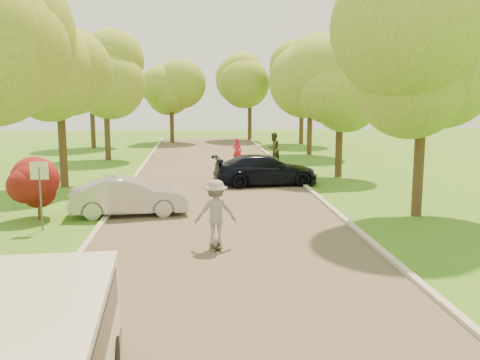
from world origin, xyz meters
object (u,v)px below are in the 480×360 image
object	(u,v)px
street_sign	(40,181)
longboard	(216,244)
silver_sedan	(129,197)
skateboarder	(216,212)
person_olive	(273,148)
dark_sedan	(265,170)
person_striped	(237,151)

from	to	relation	value
street_sign	longboard	xyz separation A→B (m)	(5.39, -2.40, -1.46)
silver_sedan	skateboarder	xyz separation A→B (m)	(2.89, -4.30, 0.35)
longboard	person_olive	distance (m)	18.38
dark_sedan	person_olive	size ratio (longest dim) A/B	2.60
street_sign	longboard	distance (m)	6.08
longboard	person_olive	bearing A→B (deg)	-107.83
street_sign	person_striped	xyz separation A→B (m)	(7.34, 15.21, -0.77)
longboard	street_sign	bearing A→B (deg)	-28.53
person_striped	street_sign	bearing A→B (deg)	85.67
longboard	person_striped	bearing A→B (deg)	-100.91
person_olive	skateboarder	bearing A→B (deg)	38.18
longboard	skateboarder	xyz separation A→B (m)	(0.00, -0.00, 0.92)
skateboarder	person_striped	size ratio (longest dim) A/B	1.14
street_sign	dark_sedan	world-z (taller)	street_sign
longboard	person_striped	xyz separation A→B (m)	(1.95, 17.61, 0.69)
silver_sedan	person_striped	world-z (taller)	person_striped
longboard	person_olive	xyz separation A→B (m)	(4.21, 17.87, 0.85)
longboard	skateboarder	distance (m)	0.92
longboard	dark_sedan	bearing A→B (deg)	-109.55
silver_sedan	person_olive	xyz separation A→B (m)	(7.10, 13.57, 0.28)
street_sign	skateboarder	world-z (taller)	street_sign
person_striped	person_olive	size ratio (longest dim) A/B	0.84
street_sign	dark_sedan	xyz separation A→B (m)	(8.10, 7.74, -0.85)
person_olive	silver_sedan	bearing A→B (deg)	23.82
longboard	person_olive	size ratio (longest dim) A/B	0.50
skateboarder	longboard	bearing A→B (deg)	-87.45
longboard	skateboarder	world-z (taller)	skateboarder
skateboarder	person_olive	bearing A→B (deg)	-107.83
silver_sedan	longboard	distance (m)	5.21
street_sign	person_olive	world-z (taller)	street_sign
dark_sedan	skateboarder	distance (m)	10.49
skateboarder	person_olive	distance (m)	18.36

